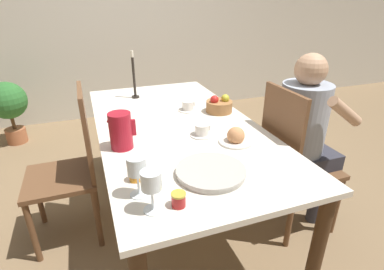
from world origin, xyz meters
name	(u,v)px	position (x,y,z in m)	size (l,w,h in m)	color
ground_plane	(179,215)	(0.00, 0.00, 0.00)	(20.00, 20.00, 0.00)	#7F6647
wall_back	(119,12)	(0.00, 2.31, 1.30)	(10.00, 0.06, 2.60)	beige
dining_table	(177,137)	(0.00, 0.00, 0.65)	(0.98, 1.90, 0.73)	silver
chair_person_side	(292,160)	(0.67, -0.34, 0.52)	(0.42, 0.42, 1.00)	brown
chair_opposite	(72,165)	(-0.67, 0.08, 0.52)	(0.42, 0.42, 1.00)	brown
person_seated	(306,130)	(0.77, -0.31, 0.71)	(0.39, 0.41, 1.19)	#33333D
red_pitcher	(121,131)	(-0.38, -0.21, 0.84)	(0.15, 0.12, 0.20)	#A31423
wine_glass_water	(137,168)	(-0.37, -0.66, 0.87)	(0.08, 0.08, 0.18)	white
wine_glass_juice	(151,183)	(-0.34, -0.78, 0.86)	(0.08, 0.08, 0.17)	white
teacup_near_person	(202,131)	(0.09, -0.21, 0.76)	(0.14, 0.14, 0.07)	silver
teacup_across	(188,107)	(0.15, 0.22, 0.76)	(0.14, 0.14, 0.07)	silver
serving_tray	(211,172)	(-0.03, -0.62, 0.75)	(0.33, 0.33, 0.03)	#B7B2A8
bread_plate	(236,137)	(0.23, -0.36, 0.77)	(0.19, 0.19, 0.10)	silver
jam_jar_amber	(135,174)	(-0.37, -0.55, 0.77)	(0.06, 0.06, 0.06)	#C67A1E
jam_jar_red	(179,199)	(-0.24, -0.79, 0.77)	(0.06, 0.06, 0.06)	#A81E1E
fruit_bowl	(219,105)	(0.35, 0.12, 0.78)	(0.19, 0.19, 0.13)	#9E6B3D
candlestick_tall	(134,80)	(-0.15, 0.65, 0.88)	(0.06, 0.06, 0.37)	black
potted_plant	(8,104)	(-1.32, 1.79, 0.44)	(0.39, 0.39, 0.68)	#A8603D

